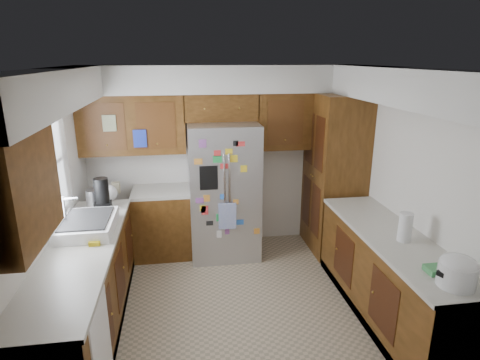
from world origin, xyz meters
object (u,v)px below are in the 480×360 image
object	(u,v)px
rice_cooker	(458,270)
paper_towel	(405,227)
fridge	(224,191)
pantry	(334,174)

from	to	relation	value
rice_cooker	paper_towel	size ratio (longest dim) A/B	1.04
fridge	rice_cooker	distance (m)	2.99
fridge	paper_towel	world-z (taller)	fridge
fridge	rice_cooker	size ratio (longest dim) A/B	6.12
fridge	rice_cooker	xyz separation A→B (m)	(1.50, -2.58, 0.15)
pantry	paper_towel	xyz separation A→B (m)	(0.03, -1.74, -0.01)
fridge	paper_towel	size ratio (longest dim) A/B	6.39
paper_towel	fridge	bearing A→B (deg)	130.35
pantry	fridge	world-z (taller)	pantry
pantry	rice_cooker	world-z (taller)	pantry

